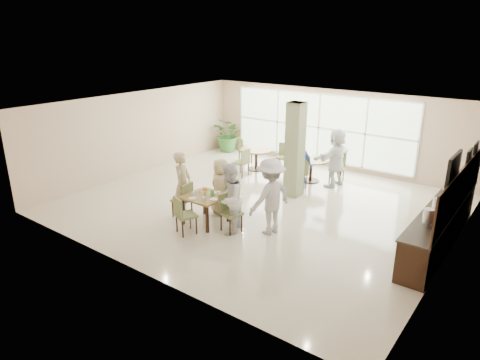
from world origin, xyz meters
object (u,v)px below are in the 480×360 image
Objects in this scene: round_table_right at (311,164)px; teen_right at (229,199)px; adult_standing at (289,144)px; main_table at (205,199)px; adult_a at (300,164)px; round_table_left at (256,154)px; teen_standing at (270,197)px; adult_b at (336,158)px; teen_far at (221,186)px; potted_plant at (229,135)px; teen_left at (183,184)px; buffet_counter at (442,222)px.

round_table_right is 0.65× the size of teen_right.
round_table_right is 1.78m from adult_standing.
adult_a reaches higher than main_table.
round_table_left is 0.71× the size of adult_standing.
adult_b is (-0.21, 4.10, -0.01)m from teen_standing.
round_table_right is 0.89m from adult_b.
teen_far is 1.74m from teen_standing.
potted_plant is at bearing 168.08° from adult_a.
adult_b is at bearing -46.58° from teen_left.
main_table is 0.85m from teen_left.
adult_b reaches higher than adult_a.
adult_b is (0.82, 0.07, 0.35)m from round_table_right.
round_table_right is (2.16, 0.04, -0.00)m from round_table_left.
teen_standing is 5.63m from adult_standing.
round_table_left is 1.30m from adult_standing.
adult_standing reaches higher than main_table.
teen_far is at bearing -100.08° from round_table_right.
buffet_counter reaches higher than round_table_right.
teen_standing is at bearing -44.18° from potted_plant.
adult_a is 1.17m from adult_b.
round_table_left is at bearing -179.01° from round_table_right.
teen_left is 2.49m from teen_standing.
teen_right is 0.99m from teen_standing.
buffet_counter is 3.37× the size of potted_plant.
teen_right is 3.82m from adult_a.
adult_standing is at bearing 98.77° from main_table.
teen_standing is 1.14× the size of adult_standing.
adult_standing is at bearing -73.36° from teen_far.
round_table_right is 0.74× the size of adult_a.
teen_right reaches higher than adult_a.
round_table_right is 4.18m from teen_standing.
teen_far is (0.73, 0.70, -0.11)m from teen_left.
teen_far is 1.20m from teen_right.
adult_standing is at bearing -20.25° from teen_left.
buffet_counter is 3.96m from teen_standing.
round_table_left is at bearing -30.35° from potted_plant.
adult_b is at bearing 148.83° from buffet_counter.
teen_far is (-0.09, 0.74, 0.11)m from main_table.
teen_right reaches higher than round_table_left.
potted_plant is 0.80× the size of teen_left.
teen_standing is (1.62, 0.52, 0.28)m from main_table.
adult_a is (0.03, -0.78, 0.19)m from round_table_right.
buffet_counter is 2.52× the size of adult_b.
teen_right is at bearing -113.61° from teen_left.
buffet_counter is 5.43m from teen_far.
teen_right is 5.86m from adult_standing.
adult_a is at bearing -18.78° from round_table_left.
round_table_left is 6.98m from buffet_counter.
round_table_left is 1.02× the size of round_table_right.
teen_right is (1.63, -0.09, 0.00)m from teen_left.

